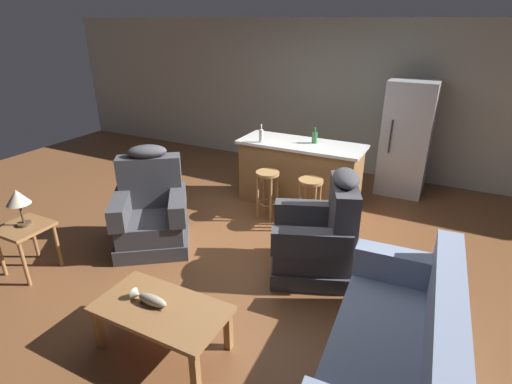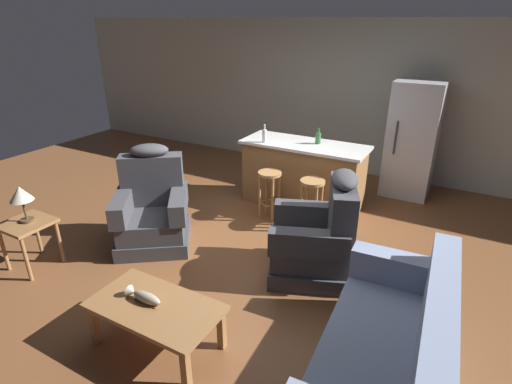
# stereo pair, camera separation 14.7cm
# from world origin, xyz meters

# --- Properties ---
(ground_plane) EXTENTS (12.00, 12.00, 0.00)m
(ground_plane) POSITION_xyz_m (0.00, 0.00, 0.00)
(ground_plane) COLOR brown
(back_wall) EXTENTS (12.00, 0.05, 2.60)m
(back_wall) POSITION_xyz_m (0.00, 3.12, 1.30)
(back_wall) COLOR #B2B2A3
(back_wall) RESTS_ON ground_plane
(coffee_table) EXTENTS (1.10, 0.60, 0.42)m
(coffee_table) POSITION_xyz_m (0.05, -1.88, 0.36)
(coffee_table) COLOR olive
(coffee_table) RESTS_ON ground_plane
(fish_figurine) EXTENTS (0.34, 0.10, 0.10)m
(fish_figurine) POSITION_xyz_m (-0.06, -1.88, 0.46)
(fish_figurine) COLOR #4C3823
(fish_figurine) RESTS_ON coffee_table
(couch) EXTENTS (0.95, 1.95, 0.94)m
(couch) POSITION_xyz_m (1.85, -1.44, 0.34)
(couch) COLOR #8493B2
(couch) RESTS_ON ground_plane
(recliner_near_lamp) EXTENTS (1.17, 1.17, 1.20)m
(recliner_near_lamp) POSITION_xyz_m (-1.19, -0.55, 0.42)
(recliner_near_lamp) COLOR #3D3D42
(recliner_near_lamp) RESTS_ON ground_plane
(recliner_near_island) EXTENTS (1.09, 1.09, 1.20)m
(recliner_near_island) POSITION_xyz_m (0.84, -0.21, 0.42)
(recliner_near_island) COLOR #3D3D42
(recliner_near_island) RESTS_ON ground_plane
(end_table) EXTENTS (0.48, 0.48, 0.56)m
(end_table) POSITION_xyz_m (-1.98, -1.64, 0.46)
(end_table) COLOR olive
(end_table) RESTS_ON ground_plane
(table_lamp) EXTENTS (0.24, 0.24, 0.41)m
(table_lamp) POSITION_xyz_m (-1.98, -1.62, 0.87)
(table_lamp) COLOR #4C3823
(table_lamp) RESTS_ON end_table
(kitchen_island) EXTENTS (1.80, 0.70, 0.95)m
(kitchen_island) POSITION_xyz_m (0.00, 1.35, 0.48)
(kitchen_island) COLOR olive
(kitchen_island) RESTS_ON ground_plane
(bar_stool_left) EXTENTS (0.32, 0.32, 0.68)m
(bar_stool_left) POSITION_xyz_m (-0.23, 0.72, 0.47)
(bar_stool_left) COLOR #A87A47
(bar_stool_left) RESTS_ON ground_plane
(bar_stool_right) EXTENTS (0.32, 0.32, 0.68)m
(bar_stool_right) POSITION_xyz_m (0.39, 0.72, 0.47)
(bar_stool_right) COLOR #A87A47
(bar_stool_right) RESTS_ON ground_plane
(refrigerator) EXTENTS (0.70, 0.69, 1.76)m
(refrigerator) POSITION_xyz_m (1.28, 2.55, 0.88)
(refrigerator) COLOR #B7B7BC
(refrigerator) RESTS_ON ground_plane
(bottle_tall_green) EXTENTS (0.06, 0.06, 0.26)m
(bottle_tall_green) POSITION_xyz_m (-0.53, 1.12, 1.05)
(bottle_tall_green) COLOR silver
(bottle_tall_green) RESTS_ON kitchen_island
(bottle_short_amber) EXTENTS (0.08, 0.08, 0.22)m
(bottle_short_amber) POSITION_xyz_m (0.17, 1.43, 1.03)
(bottle_short_amber) COLOR #2D6B38
(bottle_short_amber) RESTS_ON kitchen_island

